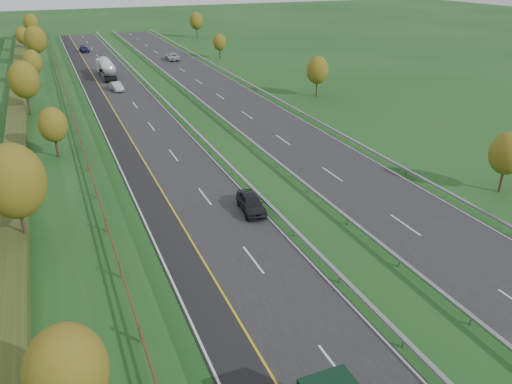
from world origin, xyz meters
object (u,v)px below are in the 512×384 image
car_silver_mid (116,86)px  car_dark_near (251,203)px  car_small_far (84,49)px  car_oncoming (172,57)px  road_tanker (106,67)px

car_silver_mid → car_dark_near: bearing=-92.3°
car_silver_mid → car_small_far: 44.18m
car_oncoming → car_dark_near: bearing=83.3°
car_silver_mid → car_small_far: car_silver_mid is taller
road_tanker → car_oncoming: 20.76m
car_dark_near → car_small_far: (-5.15, 95.58, -0.13)m
road_tanker → car_small_far: (-1.14, 32.19, -1.15)m
car_silver_mid → car_oncoming: (16.11, 25.04, 0.04)m
car_oncoming → car_silver_mid: bearing=59.5°
car_silver_mid → car_oncoming: 29.78m
road_tanker → car_dark_near: bearing=-86.4°
car_dark_near → car_oncoming: 77.40m
car_silver_mid → road_tanker: bearing=83.2°
car_silver_mid → car_oncoming: bearing=50.4°
road_tanker → car_small_far: road_tanker is taller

